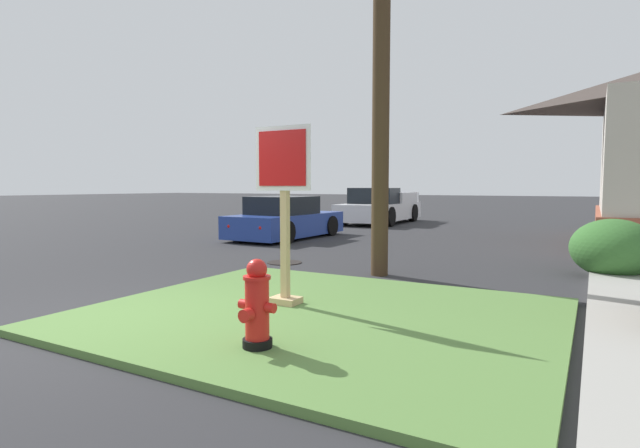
# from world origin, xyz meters

# --- Properties ---
(ground_plane) EXTENTS (160.00, 160.00, 0.00)m
(ground_plane) POSITION_xyz_m (0.00, 0.00, 0.00)
(ground_plane) COLOR #2B2B2D
(grass_corner_patch) EXTENTS (5.29, 4.49, 0.08)m
(grass_corner_patch) POSITION_xyz_m (1.96, 1.43, 0.04)
(grass_corner_patch) COLOR #567F3D
(grass_corner_patch) RESTS_ON ground
(fire_hydrant) EXTENTS (0.38, 0.34, 0.82)m
(fire_hydrant) POSITION_xyz_m (2.10, 0.03, 0.46)
(fire_hydrant) COLOR black
(fire_hydrant) RESTS_ON grass_corner_patch
(stop_sign) EXTENTS (0.79, 0.28, 2.21)m
(stop_sign) POSITION_xyz_m (1.40, 1.55, 1.18)
(stop_sign) COLOR tan
(stop_sign) RESTS_ON grass_corner_patch
(manhole_cover) EXTENTS (0.70, 0.70, 0.02)m
(manhole_cover) POSITION_xyz_m (-0.70, 4.73, 0.01)
(manhole_cover) COLOR black
(manhole_cover) RESTS_ON ground
(parked_sedan_blue) EXTENTS (1.92, 4.08, 1.25)m
(parked_sedan_blue) POSITION_xyz_m (-3.31, 8.75, 0.54)
(parked_sedan_blue) COLOR #233D93
(parked_sedan_blue) RESTS_ON ground
(pickup_truck_white) EXTENTS (2.32, 5.22, 1.48)m
(pickup_truck_white) POSITION_xyz_m (-3.13, 15.64, 0.62)
(pickup_truck_white) COLOR silver
(pickup_truck_white) RESTS_ON ground
(shrub_by_curb) EXTENTS (1.36, 1.36, 1.00)m
(shrub_by_curb) POSITION_xyz_m (5.05, 6.09, 0.50)
(shrub_by_curb) COLOR #366A2E
(shrub_by_curb) RESTS_ON ground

